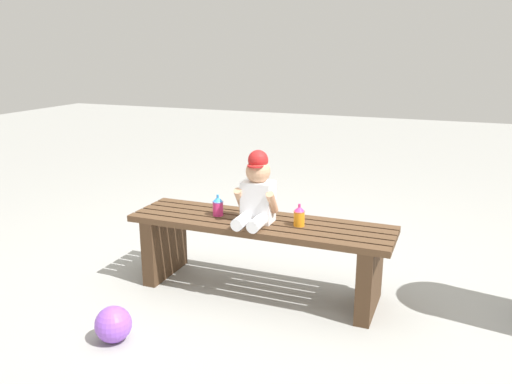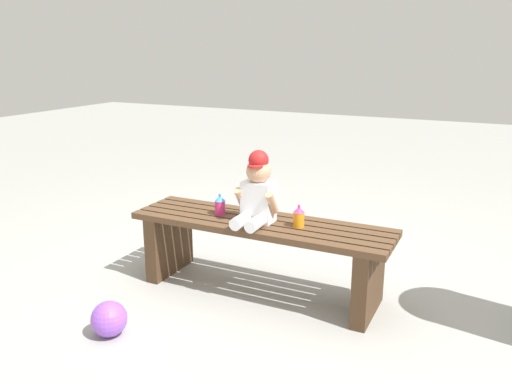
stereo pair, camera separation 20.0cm
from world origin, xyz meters
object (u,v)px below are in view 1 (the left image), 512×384
Objects in this scene: child_figure at (257,192)px; sippy_cup_left at (218,206)px; sippy_cup_right at (299,215)px; park_bench at (260,244)px; toy_ball at (113,324)px.

child_figure reaches higher than sippy_cup_left.
sippy_cup_right is (0.49, 0.00, 0.00)m from sippy_cup_left.
park_bench is at bearing -0.68° from sippy_cup_left.
park_bench is at bearing 58.93° from toy_ball.
park_bench is 0.91m from toy_ball.
child_figure is at bearing -171.95° from sippy_cup_right.
sippy_cup_left is at bearing 75.40° from toy_ball.
toy_ball is at bearing -121.07° from park_bench.
sippy_cup_right is at bearing 0.00° from sippy_cup_left.
sippy_cup_left is 1.00× the size of sippy_cup_right.
toy_ball is at bearing -121.77° from child_figure.
sippy_cup_left is at bearing 179.32° from park_bench.
child_figure reaches higher than toy_ball.
sippy_cup_right is at bearing 0.77° from park_bench.
park_bench is at bearing -179.23° from sippy_cup_right.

